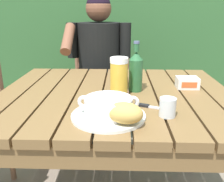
{
  "coord_description": "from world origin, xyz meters",
  "views": [
    {
      "loc": [
        0.02,
        -1.15,
        1.11
      ],
      "look_at": [
        -0.01,
        -0.2,
        0.8
      ],
      "focal_mm": 39.76,
      "sensor_mm": 36.0,
      "label": 1
    }
  ],
  "objects": [
    {
      "name": "butter_tub",
      "position": [
        0.37,
        0.08,
        0.75
      ],
      "size": [
        0.11,
        0.08,
        0.06
      ],
      "color": "white",
      "rests_on": "dining_table"
    },
    {
      "name": "chair_near_diner",
      "position": [
        -0.14,
        0.92,
        0.48
      ],
      "size": [
        0.5,
        0.43,
        0.98
      ],
      "color": "brown",
      "rests_on": "ground_plane"
    },
    {
      "name": "soup_bowl",
      "position": [
        -0.02,
        -0.3,
        0.77
      ],
      "size": [
        0.23,
        0.18,
        0.07
      ],
      "color": "white",
      "rests_on": "serving_plate"
    },
    {
      "name": "water_glass_small",
      "position": [
        0.2,
        -0.28,
        0.76
      ],
      "size": [
        0.06,
        0.06,
        0.07
      ],
      "color": "silver",
      "rests_on": "dining_table"
    },
    {
      "name": "bread_roll",
      "position": [
        0.04,
        -0.37,
        0.77
      ],
      "size": [
        0.15,
        0.13,
        0.07
      ],
      "color": "tan",
      "rests_on": "serving_plate"
    },
    {
      "name": "beer_bottle",
      "position": [
        0.1,
        0.02,
        0.83
      ],
      "size": [
        0.07,
        0.07,
        0.24
      ],
      "color": "#285D34",
      "rests_on": "dining_table"
    },
    {
      "name": "serving_plate",
      "position": [
        -0.02,
        -0.3,
        0.73
      ],
      "size": [
        0.28,
        0.28,
        0.01
      ],
      "color": "white",
      "rests_on": "dining_table"
    },
    {
      "name": "table_knife",
      "position": [
        0.14,
        -0.2,
        0.73
      ],
      "size": [
        0.15,
        0.07,
        0.01
      ],
      "color": "silver",
      "rests_on": "dining_table"
    },
    {
      "name": "hedge_backdrop",
      "position": [
        -0.06,
        1.62,
        1.2
      ],
      "size": [
        3.32,
        0.95,
        2.69
      ],
      "color": "#2F5C2E",
      "rests_on": "ground_plane"
    },
    {
      "name": "beer_glass",
      "position": [
        0.02,
        -0.05,
        0.82
      ],
      "size": [
        0.08,
        0.08,
        0.18
      ],
      "color": "gold",
      "rests_on": "dining_table"
    },
    {
      "name": "person_eating",
      "position": [
        -0.15,
        0.72,
        0.72
      ],
      "size": [
        0.48,
        0.47,
        1.23
      ],
      "color": "black",
      "rests_on": "ground_plane"
    },
    {
      "name": "dining_table",
      "position": [
        0.0,
        0.0,
        0.63
      ],
      "size": [
        1.13,
        0.96,
        0.73
      ],
      "color": "brown",
      "rests_on": "ground_plane"
    }
  ]
}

